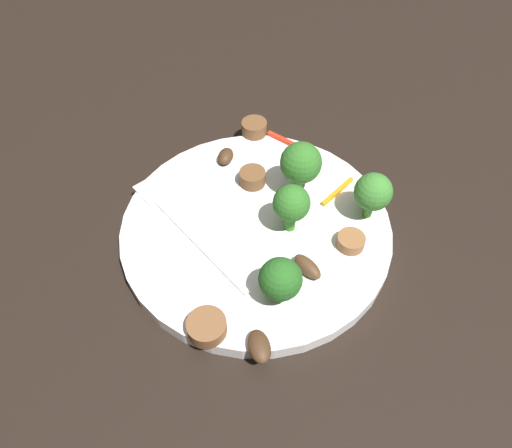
% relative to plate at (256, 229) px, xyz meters
% --- Properties ---
extents(ground_plane, '(1.40, 1.40, 0.00)m').
position_rel_plate_xyz_m(ground_plane, '(0.00, 0.00, -0.01)').
color(ground_plane, black).
extents(plate, '(0.27, 0.27, 0.02)m').
position_rel_plate_xyz_m(plate, '(0.00, 0.00, 0.00)').
color(plate, white).
rests_on(plate, ground_plane).
extents(fork, '(0.18, 0.02, 0.00)m').
position_rel_plate_xyz_m(fork, '(0.05, 0.06, 0.01)').
color(fork, silver).
rests_on(fork, plate).
extents(broccoli_floret_0, '(0.04, 0.04, 0.05)m').
position_rel_plate_xyz_m(broccoli_floret_0, '(-0.02, -0.02, 0.04)').
color(broccoli_floret_0, '#347525').
rests_on(broccoli_floret_0, plate).
extents(broccoli_floret_1, '(0.04, 0.04, 0.06)m').
position_rel_plate_xyz_m(broccoli_floret_1, '(0.01, -0.06, 0.05)').
color(broccoli_floret_1, '#347525').
rests_on(broccoli_floret_1, plate).
extents(broccoli_floret_2, '(0.04, 0.04, 0.05)m').
position_rel_plate_xyz_m(broccoli_floret_2, '(-0.06, -0.09, 0.04)').
color(broccoli_floret_2, '#408630').
rests_on(broccoli_floret_2, plate).
extents(broccoli_floret_3, '(0.04, 0.04, 0.05)m').
position_rel_plate_xyz_m(broccoli_floret_3, '(-0.08, 0.04, 0.04)').
color(broccoli_floret_3, '#296420').
rests_on(broccoli_floret_3, plate).
extents(sausage_slice_0, '(0.04, 0.04, 0.01)m').
position_rel_plate_xyz_m(sausage_slice_0, '(-0.08, -0.05, 0.01)').
color(sausage_slice_0, brown).
rests_on(sausage_slice_0, plate).
extents(sausage_slice_1, '(0.03, 0.03, 0.02)m').
position_rel_plate_xyz_m(sausage_slice_1, '(0.05, -0.03, 0.02)').
color(sausage_slice_1, brown).
rests_on(sausage_slice_1, plate).
extents(sausage_slice_2, '(0.04, 0.04, 0.01)m').
position_rel_plate_xyz_m(sausage_slice_2, '(-0.06, 0.11, 0.01)').
color(sausage_slice_2, brown).
rests_on(sausage_slice_2, plate).
extents(sausage_slice_3, '(0.03, 0.03, 0.02)m').
position_rel_plate_xyz_m(sausage_slice_3, '(0.11, -0.09, 0.02)').
color(sausage_slice_3, brown).
rests_on(sausage_slice_3, plate).
extents(mushroom_0, '(0.03, 0.03, 0.01)m').
position_rel_plate_xyz_m(mushroom_0, '(0.09, -0.03, 0.01)').
color(mushroom_0, '#422B19').
rests_on(mushroom_0, plate).
extents(mushroom_1, '(0.03, 0.01, 0.01)m').
position_rel_plate_xyz_m(mushroom_1, '(-0.07, -0.00, 0.01)').
color(mushroom_1, '#4C331E').
rests_on(mushroom_1, plate).
extents(mushroom_2, '(0.04, 0.03, 0.01)m').
position_rel_plate_xyz_m(mushroom_2, '(-0.10, 0.08, 0.01)').
color(mushroom_2, '#422B19').
rests_on(mushroom_2, plate).
extents(pepper_strip_0, '(0.05, 0.02, 0.00)m').
position_rel_plate_xyz_m(pepper_strip_0, '(0.07, -0.11, 0.01)').
color(pepper_strip_0, red).
rests_on(pepper_strip_0, plate).
extents(pepper_strip_1, '(0.01, 0.05, 0.00)m').
position_rel_plate_xyz_m(pepper_strip_1, '(-0.02, -0.09, 0.01)').
color(pepper_strip_1, orange).
rests_on(pepper_strip_1, plate).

